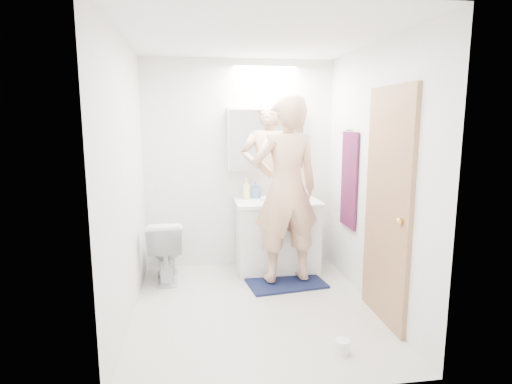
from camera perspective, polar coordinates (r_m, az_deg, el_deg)
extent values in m
plane|color=silver|center=(4.04, -0.20, -15.46)|extent=(2.50, 2.50, 0.00)
plane|color=white|center=(3.71, -0.22, 20.25)|extent=(2.50, 2.50, 0.00)
plane|color=white|center=(4.92, -2.26, 3.69)|extent=(2.50, 0.00, 2.50)
plane|color=white|center=(2.48, 3.86, -2.52)|extent=(2.50, 0.00, 2.50)
plane|color=white|center=(3.70, -17.31, 1.18)|extent=(0.00, 2.50, 2.50)
plane|color=white|center=(4.00, 15.61, 1.88)|extent=(0.00, 2.50, 2.50)
cube|color=white|center=(4.86, 2.85, -6.13)|extent=(0.90, 0.55, 0.78)
cube|color=silver|center=(4.77, 2.89, -1.39)|extent=(0.95, 0.58, 0.04)
cylinder|color=white|center=(4.79, 2.83, -0.91)|extent=(0.36, 0.36, 0.03)
cylinder|color=silver|center=(4.96, 2.41, 0.23)|extent=(0.02, 0.02, 0.16)
cube|color=white|center=(4.87, 1.35, 7.17)|extent=(0.88, 0.14, 0.70)
cube|color=silver|center=(4.79, 1.51, 7.12)|extent=(0.84, 0.01, 0.66)
imported|color=white|center=(4.69, -12.15, -7.61)|extent=(0.40, 0.68, 0.68)
cube|color=#142140|center=(4.61, 3.94, -12.03)|extent=(0.87, 0.65, 0.02)
imported|color=#D9A882|center=(4.34, 4.10, 0.31)|extent=(0.76, 0.55, 1.93)
cube|color=#A97B54|center=(3.71, 17.35, -1.95)|extent=(0.04, 0.80, 2.00)
sphere|color=gold|center=(3.44, 18.85, -3.79)|extent=(0.06, 0.06, 0.06)
cube|color=#1B133C|center=(4.51, 12.49, 1.60)|extent=(0.02, 0.42, 1.00)
cylinder|color=silver|center=(4.46, 12.58, 8.22)|extent=(0.07, 0.02, 0.02)
imported|color=#EFE99A|center=(4.83, -1.32, 0.44)|extent=(0.10, 0.10, 0.23)
imported|color=#517BAD|center=(4.88, -0.05, 0.28)|extent=(0.12, 0.12, 0.19)
imported|color=#456CD1|center=(4.94, 4.54, -0.18)|extent=(0.13, 0.13, 0.10)
cylinder|color=white|center=(3.42, 11.60, -19.79)|extent=(0.11, 0.11, 0.10)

